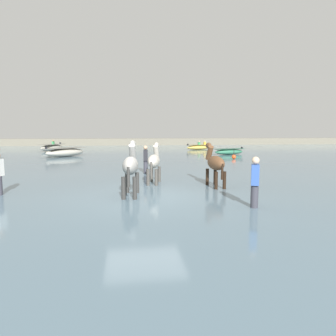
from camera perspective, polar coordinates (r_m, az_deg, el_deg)
ground_plane at (r=9.72m, az=-4.51°, el=-6.76°), size 120.00×120.00×0.00m
water_surface at (r=19.56m, az=-6.38°, el=0.42°), size 90.00×90.00×0.26m
horse_lead_bay at (r=11.29m, az=8.84°, el=0.75°), size 0.54×1.71×1.86m
horse_trailing_grey at (r=9.61m, az=-7.02°, el=0.20°), size 0.64×1.84×1.99m
horse_flank_pinto at (r=11.90m, az=-2.64°, el=1.10°), size 0.74×1.72×1.86m
boat_near_port at (r=26.59m, az=-18.78°, el=2.83°), size 3.37×3.38×0.87m
boat_mid_outer at (r=35.63m, az=5.76°, el=3.93°), size 3.17×1.86×1.04m
boat_distant_east at (r=28.11m, az=11.41°, el=3.04°), size 3.04×1.62×0.67m
boat_far_inshore at (r=34.96m, az=-21.00°, el=3.59°), size 2.33×4.10×1.22m
person_onlooker_left at (r=14.85m, az=-4.23°, el=1.31°), size 0.23×0.34×1.63m
person_onlooker_right at (r=8.35m, az=16.00°, el=-3.15°), size 0.31×0.37×1.63m
channel_buoy at (r=23.47m, az=12.27°, el=2.09°), size 0.32×0.32×0.75m
far_shoreline at (r=48.47m, az=-7.47°, el=4.75°), size 80.00×2.40×1.32m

